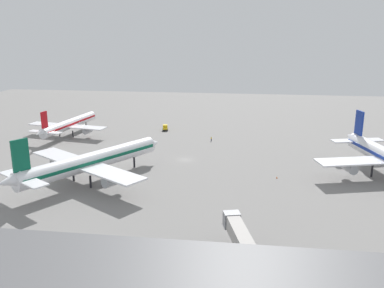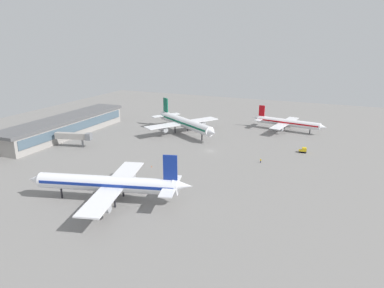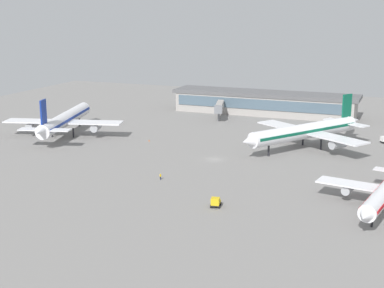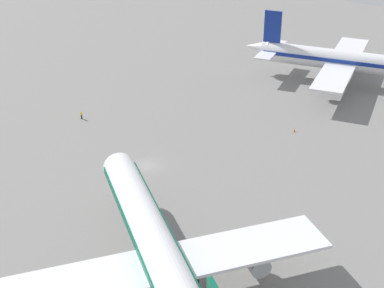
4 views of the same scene
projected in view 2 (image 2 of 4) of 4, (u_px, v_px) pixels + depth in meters
The scene contains 10 objects.
ground at pixel (210, 151), 160.87m from camera, with size 288.00×288.00×0.00m, color gray.
terminal_building at pixel (65, 126), 184.81m from camera, with size 79.20×16.39×9.45m.
airplane_at_gate at pixel (184, 123), 188.19m from camera, with size 39.25×46.65×16.11m.
airplane_taxiing at pixel (109, 184), 110.39m from camera, with size 42.27×51.73×16.00m.
airplane_distant at pixel (287, 123), 193.99m from camera, with size 32.93×40.64×12.41m.
fuel_truck at pixel (173, 118), 218.58m from camera, with size 6.19×5.28×2.50m.
baggage_tug at pixel (303, 150), 158.22m from camera, with size 2.71×3.49×2.30m.
ground_crew_worker at pixel (261, 161), 145.70m from camera, with size 0.47×0.56×1.67m.
jet_bridge at pixel (74, 136), 165.38m from camera, with size 7.24×17.38×6.74m.
safety_cone_near_gate at pixel (152, 166), 140.96m from camera, with size 0.44×0.44×0.60m, color #EA590C.
Camera 2 is at (143.81, 53.28, 49.34)m, focal length 33.62 mm.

